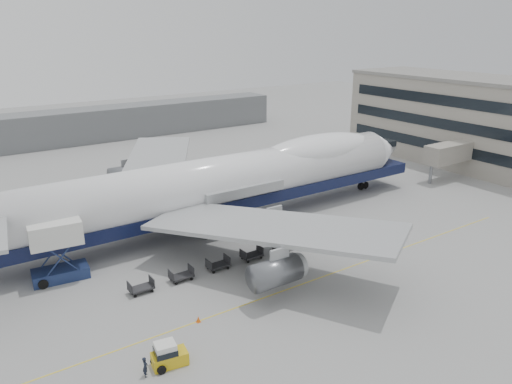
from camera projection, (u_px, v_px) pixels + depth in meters
ground at (281, 257)px, 54.79m from camera, size 260.00×260.00×0.00m
apron_line at (317, 279)px, 50.09m from camera, size 60.00×0.15×0.01m
hangar at (39, 130)px, 103.19m from camera, size 110.00×8.00×7.00m
airliner at (228, 181)px, 62.75m from camera, size 67.00×55.30×19.98m
catering_truck at (57, 247)px, 49.04m from camera, size 5.57×4.10×6.17m
baggage_tug at (168, 355)px, 37.18m from camera, size 2.82×1.82×1.93m
ground_worker at (145, 367)px, 36.02m from camera, size 0.55×0.67×1.59m
traffic_cone at (198, 319)px, 42.77m from camera, size 0.38×0.38×0.56m
dolly_0 at (141, 287)px, 47.41m from camera, size 2.30×1.35×1.30m
dolly_1 at (181, 276)px, 49.67m from camera, size 2.30×1.35×1.30m
dolly_2 at (218, 265)px, 51.92m from camera, size 2.30×1.35×1.30m
dolly_3 at (252, 255)px, 54.17m from camera, size 2.30×1.35×1.30m
dolly_4 at (283, 245)px, 56.42m from camera, size 2.30×1.35×1.30m
dolly_5 at (311, 237)px, 58.68m from camera, size 2.30×1.35×1.30m
dolly_6 at (338, 229)px, 60.93m from camera, size 2.30×1.35×1.30m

